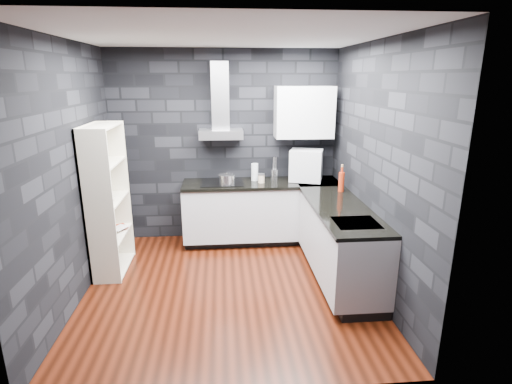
{
  "coord_description": "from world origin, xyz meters",
  "views": [
    {
      "loc": [
        -0.04,
        -4.1,
        2.32
      ],
      "look_at": [
        0.35,
        0.45,
        1.0
      ],
      "focal_mm": 28.0,
      "sensor_mm": 36.0,
      "label": 1
    }
  ],
  "objects": [
    {
      "name": "toekick_right",
      "position": [
        1.34,
        0.1,
        0.05
      ],
      "size": [
        0.5,
        1.78,
        0.1
      ],
      "primitive_type": "cube",
      "color": "black",
      "rests_on": "ground"
    },
    {
      "name": "counter_corner_top",
      "position": [
        1.3,
        1.3,
        0.88
      ],
      "size": [
        0.62,
        0.62,
        0.04
      ],
      "primitive_type": "cube",
      "color": "black",
      "rests_on": "counter_right_cab"
    },
    {
      "name": "utensil_crock",
      "position": [
        0.7,
        1.45,
        0.97
      ],
      "size": [
        0.12,
        0.12,
        0.14
      ],
      "primitive_type": "cylinder",
      "rotation": [
        0.0,
        0.0,
        0.14
      ],
      "color": "silver",
      "rests_on": "counter_back_top"
    },
    {
      "name": "counter_right_top",
      "position": [
        1.29,
        0.1,
        0.88
      ],
      "size": [
        0.62,
        1.8,
        0.04
      ],
      "primitive_type": "cube",
      "color": "black",
      "rests_on": "counter_right_cab"
    },
    {
      "name": "wall_front",
      "position": [
        0.0,
        -1.62,
        1.35
      ],
      "size": [
        3.2,
        0.05,
        2.7
      ],
      "primitive_type": "cube",
      "color": "black",
      "rests_on": "ground"
    },
    {
      "name": "bookshelf",
      "position": [
        -1.42,
        0.59,
        0.9
      ],
      "size": [
        0.59,
        0.87,
        1.8
      ],
      "primitive_type": "cube",
      "rotation": [
        0.0,
        0.0,
        0.34
      ],
      "color": "beige",
      "rests_on": "ground"
    },
    {
      "name": "sink_rim",
      "position": [
        1.3,
        -0.4,
        0.89
      ],
      "size": [
        0.44,
        0.4,
        0.01
      ],
      "primitive_type": "cube",
      "color": "#B8B8BC",
      "rests_on": "counter_right_top"
    },
    {
      "name": "fruit_bowl",
      "position": [
        -1.42,
        0.48,
        0.94
      ],
      "size": [
        0.28,
        0.28,
        0.06
      ],
      "primitive_type": "imported",
      "rotation": [
        0.0,
        0.0,
        -0.19
      ],
      "color": "white",
      "rests_on": "bookshelf"
    },
    {
      "name": "hood_chimney",
      "position": [
        -0.05,
        1.5,
        2.07
      ],
      "size": [
        0.24,
        0.2,
        0.9
      ],
      "primitive_type": "cube",
      "color": "#B8B8BC",
      "rests_on": "hood_body"
    },
    {
      "name": "wall_left",
      "position": [
        -1.62,
        0.0,
        1.35
      ],
      "size": [
        0.05,
        3.2,
        2.7
      ],
      "primitive_type": "cube",
      "color": "black",
      "rests_on": "ground"
    },
    {
      "name": "book_second",
      "position": [
        -1.42,
        0.74,
        0.59
      ],
      "size": [
        0.14,
        0.09,
        0.21
      ],
      "primitive_type": "imported",
      "rotation": [
        0.0,
        0.0,
        -0.5
      ],
      "color": "#B2B2B2",
      "rests_on": "bookshelf"
    },
    {
      "name": "wall_right",
      "position": [
        1.62,
        0.0,
        1.35
      ],
      "size": [
        0.05,
        3.2,
        2.7
      ],
      "primitive_type": "cube",
      "color": "black",
      "rests_on": "ground"
    },
    {
      "name": "wall_back",
      "position": [
        0.0,
        1.62,
        1.35
      ],
      "size": [
        3.2,
        0.05,
        2.7
      ],
      "primitive_type": "cube",
      "color": "black",
      "rests_on": "ground"
    },
    {
      "name": "counter_back_top",
      "position": [
        0.5,
        1.29,
        0.88
      ],
      "size": [
        2.2,
        0.62,
        0.04
      ],
      "primitive_type": "cube",
      "color": "black",
      "rests_on": "counter_back_cab"
    },
    {
      "name": "pot",
      "position": [
        0.01,
        1.16,
        0.97
      ],
      "size": [
        0.24,
        0.24,
        0.12
      ],
      "primitive_type": "cylinder",
      "rotation": [
        0.0,
        0.0,
        -0.16
      ],
      "color": "silver",
      "rests_on": "cooktop"
    },
    {
      "name": "counter_back_cab",
      "position": [
        0.5,
        1.3,
        0.48
      ],
      "size": [
        2.2,
        0.6,
        0.76
      ],
      "primitive_type": "cube",
      "color": "#B6B6BB",
      "rests_on": "ground"
    },
    {
      "name": "red_bottle",
      "position": [
        1.47,
        0.73,
        1.03
      ],
      "size": [
        0.09,
        0.09,
        0.25
      ],
      "primitive_type": "cylinder",
      "rotation": [
        0.0,
        0.0,
        0.2
      ],
      "color": "maroon",
      "rests_on": "counter_right_top"
    },
    {
      "name": "ceiling",
      "position": [
        0.0,
        0.0,
        2.7
      ],
      "size": [
        3.2,
        3.2,
        0.0
      ],
      "primitive_type": "plane",
      "rotation": [
        3.14,
        0.0,
        0.0
      ],
      "color": "silver"
    },
    {
      "name": "book_red",
      "position": [
        -1.43,
        0.75,
        0.57
      ],
      "size": [
        0.14,
        0.1,
        0.21
      ],
      "primitive_type": "imported",
      "rotation": [
        0.0,
        0.0,
        0.57
      ],
      "color": "#9A240C",
      "rests_on": "bookshelf"
    },
    {
      "name": "upper_cabinet",
      "position": [
        1.1,
        1.43,
        1.85
      ],
      "size": [
        0.8,
        0.35,
        0.7
      ],
      "primitive_type": "cube",
      "color": "silver",
      "rests_on": "wall_back"
    },
    {
      "name": "appliance_garage",
      "position": [
        1.13,
        1.3,
        1.12
      ],
      "size": [
        0.52,
        0.46,
        0.44
      ],
      "primitive_type": "cube",
      "rotation": [
        0.0,
        0.0,
        -0.32
      ],
      "color": "silver",
      "rests_on": "counter_back_top"
    },
    {
      "name": "cooktop",
      "position": [
        -0.05,
        1.3,
        0.91
      ],
      "size": [
        0.58,
        0.5,
        0.01
      ],
      "primitive_type": "cube",
      "color": "black",
      "rests_on": "counter_back_top"
    },
    {
      "name": "glass_vase",
      "position": [
        0.41,
        1.39,
        1.02
      ],
      "size": [
        0.12,
        0.12,
        0.24
      ],
      "primitive_type": "cylinder",
      "rotation": [
        0.0,
        0.0,
        0.18
      ],
      "color": "silver",
      "rests_on": "counter_back_top"
    },
    {
      "name": "storage_jar",
      "position": [
        0.49,
        1.25,
        0.96
      ],
      "size": [
        0.12,
        0.12,
        0.11
      ],
      "primitive_type": "cylinder",
      "rotation": [
        0.0,
        0.0,
        -0.41
      ],
      "color": "#C8AE8E",
      "rests_on": "counter_back_top"
    },
    {
      "name": "hood_body",
      "position": [
        -0.05,
        1.43,
        1.56
      ],
      "size": [
        0.6,
        0.34,
        0.12
      ],
      "primitive_type": "cube",
      "color": "#B8B8BC",
      "rests_on": "wall_back"
    },
    {
      "name": "toekick_back",
      "position": [
        0.5,
        1.34,
        0.05
      ],
      "size": [
        2.18,
        0.5,
        0.1
      ],
      "primitive_type": "cube",
      "color": "black",
      "rests_on": "ground"
    },
    {
      "name": "counter_right_cab",
      "position": [
        1.3,
        0.1,
        0.48
      ],
      "size": [
        0.6,
        1.8,
        0.76
      ],
      "primitive_type": "cube",
      "color": "#B6B6BB",
      "rests_on": "ground"
    },
    {
      "name": "ground",
      "position": [
        0.0,
        0.0,
        0.0
      ],
      "size": [
        3.2,
        3.2,
        0.0
      ],
      "primitive_type": "plane",
      "color": "#3C1308"
    }
  ]
}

